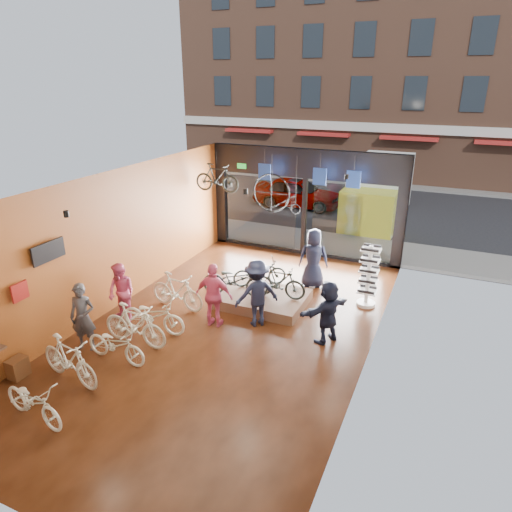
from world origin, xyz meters
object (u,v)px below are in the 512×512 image
Objects in this scene: customer_1 at (121,293)px; penny_farthing at (279,195)px; customer_3 at (257,293)px; customer_4 at (313,258)px; display_bike_left at (235,280)px; box_truck at (377,193)px; display_bike_right at (260,272)px; customer_0 at (83,317)px; sunglasses_rack at (368,276)px; floor_bike_1 at (69,360)px; floor_bike_5 at (177,291)px; floor_bike_3 at (135,325)px; display_platform at (263,299)px; customer_2 at (214,295)px; customer_5 at (328,312)px; display_bike_mid at (279,282)px; street_car at (297,192)px; floor_bike_4 at (153,315)px; hung_bike at (217,178)px; floor_bike_0 at (33,402)px.

penny_farthing reaches higher than customer_1.
customer_4 is at bearing -145.36° from customer_3.
customer_3 is (0.98, -0.72, 0.11)m from display_bike_left.
display_bike_right is (-1.81, -8.81, -0.61)m from box_truck.
customer_0 is at bearing -109.85° from penny_farthing.
display_bike_right is 0.88× the size of sunglasses_rack.
floor_bike_5 is (0.24, 3.74, -0.00)m from floor_bike_1.
display_platform is at bearing -31.78° from floor_bike_3.
display_bike_right is at bearing -10.97° from floor_bike_1.
box_truck is 3.60× the size of display_bike_left.
customer_5 is (2.87, 0.44, -0.06)m from customer_2.
box_truck reaches higher than display_bike_right.
floor_bike_5 is 1.09× the size of display_bike_right.
customer_1 is 5.89m from penny_farthing.
sunglasses_rack is at bearing 22.39° from display_platform.
customer_3 reaches higher than display_bike_right.
customer_5 is at bearing -127.07° from display_bike_mid.
display_bike_left is at bearing -55.97° from floor_bike_5.
customer_1 is 1.00× the size of customer_5.
customer_2 reaches higher than floor_bike_3.
street_car is 11.53m from floor_bike_5.
customer_3 is (2.24, 1.40, 0.44)m from floor_bike_4.
street_car reaches higher than floor_bike_3.
box_truck reaches higher than display_platform.
display_bike_left is at bearing -94.76° from customer_2.
sunglasses_rack is 1.14× the size of hung_bike.
floor_bike_3 is at bearing -177.66° from street_car.
display_bike_right is at bearing -101.61° from box_truck.
customer_0 reaches higher than floor_bike_1.
display_platform is (2.11, 1.19, -0.37)m from floor_bike_5.
customer_4 is at bearing -103.97° from hung_bike.
floor_bike_5 is at bearing -150.52° from display_platform.
box_truck is 10.52m from customer_3.
customer_3 is at bearing -75.05° from display_platform.
floor_bike_1 is at bearing -122.31° from sunglasses_rack.
street_car is 10.60m from sunglasses_rack.
customer_2 reaches higher than display_bike_mid.
floor_bike_3 is at bearing 13.91° from customer_0.
display_platform is (1.99, 3.19, -0.38)m from floor_bike_3.
floor_bike_4 is 1.08× the size of customer_1.
display_platform is at bearing -117.54° from customer_2.
customer_5 is at bearing 8.96° from customer_0.
box_truck is 2.81× the size of display_platform.
floor_bike_3 reaches higher than floor_bike_0.
floor_bike_0 is 0.99× the size of customer_1.
penny_farthing is at bearing -119.58° from customer_3.
street_car is at bearing 127.32° from sunglasses_rack.
customer_0 reaches higher than customer_1.
sunglasses_rack is at bearing -113.87° from display_bike_right.
floor_bike_5 is 4.47m from hung_bike.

